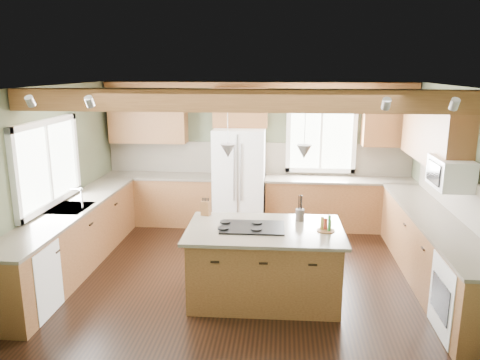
{
  "coord_description": "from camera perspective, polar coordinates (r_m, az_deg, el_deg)",
  "views": [
    {
      "loc": [
        0.47,
        -6.01,
        2.84
      ],
      "look_at": [
        -0.12,
        0.3,
        1.31
      ],
      "focal_mm": 35.0,
      "sensor_mm": 36.0,
      "label": 1
    }
  ],
  "objects": [
    {
      "name": "floor",
      "position": [
        6.66,
        0.79,
        -11.69
      ],
      "size": [
        5.6,
        5.6,
        0.0
      ],
      "primitive_type": "plane",
      "color": "black",
      "rests_on": "ground"
    },
    {
      "name": "ceiling",
      "position": [
        6.03,
        0.87,
        11.26
      ],
      "size": [
        5.6,
        5.6,
        0.0
      ],
      "primitive_type": "plane",
      "rotation": [
        3.14,
        0.0,
        0.0
      ],
      "color": "silver",
      "rests_on": "wall_back"
    },
    {
      "name": "wall_back",
      "position": [
        8.66,
        2.14,
        3.29
      ],
      "size": [
        5.6,
        0.0,
        5.6
      ],
      "primitive_type": "plane",
      "rotation": [
        1.57,
        0.0,
        0.0
      ],
      "color": "#434732",
      "rests_on": "ground"
    },
    {
      "name": "wall_left",
      "position": [
        7.01,
        -22.63,
        -0.21
      ],
      "size": [
        0.0,
        5.0,
        5.0
      ],
      "primitive_type": "plane",
      "rotation": [
        1.57,
        0.0,
        1.57
      ],
      "color": "#434732",
      "rests_on": "ground"
    },
    {
      "name": "wall_right",
      "position": [
        6.62,
        25.75,
        -1.28
      ],
      "size": [
        0.0,
        5.0,
        5.0
      ],
      "primitive_type": "plane",
      "rotation": [
        1.57,
        0.0,
        -1.57
      ],
      "color": "#434732",
      "rests_on": "ground"
    },
    {
      "name": "ceiling_beam",
      "position": [
        5.48,
        0.39,
        9.66
      ],
      "size": [
        5.55,
        0.26,
        0.26
      ],
      "primitive_type": "cube",
      "color": "brown",
      "rests_on": "ceiling"
    },
    {
      "name": "soffit_trim",
      "position": [
        8.43,
        2.18,
        11.49
      ],
      "size": [
        5.55,
        0.2,
        0.1
      ],
      "primitive_type": "cube",
      "color": "brown",
      "rests_on": "ceiling"
    },
    {
      "name": "backsplash_back",
      "position": [
        8.66,
        2.13,
        2.68
      ],
      "size": [
        5.58,
        0.03,
        0.58
      ],
      "primitive_type": "cube",
      "color": "brown",
      "rests_on": "wall_back"
    },
    {
      "name": "backsplash_right",
      "position": [
        6.69,
        25.41,
        -1.92
      ],
      "size": [
        0.03,
        3.7,
        0.58
      ],
      "primitive_type": "cube",
      "color": "brown",
      "rests_on": "wall_right"
    },
    {
      "name": "base_cab_back_left",
      "position": [
        8.85,
        -9.68,
        -2.4
      ],
      "size": [
        2.02,
        0.6,
        0.88
      ],
      "primitive_type": "cube",
      "color": "brown",
      "rests_on": "floor"
    },
    {
      "name": "counter_back_left",
      "position": [
        8.73,
        -9.8,
        0.5
      ],
      "size": [
        2.06,
        0.64,
        0.04
      ],
      "primitive_type": "cube",
      "color": "#4B4337",
      "rests_on": "base_cab_back_left"
    },
    {
      "name": "base_cab_back_right",
      "position": [
        8.61,
        11.94,
        -2.94
      ],
      "size": [
        2.62,
        0.6,
        0.88
      ],
      "primitive_type": "cube",
      "color": "brown",
      "rests_on": "floor"
    },
    {
      "name": "counter_back_right",
      "position": [
        8.49,
        12.09,
        0.03
      ],
      "size": [
        2.66,
        0.64,
        0.04
      ],
      "primitive_type": "cube",
      "color": "#4B4337",
      "rests_on": "base_cab_back_right"
    },
    {
      "name": "base_cab_left",
      "position": [
        7.16,
        -19.68,
        -6.86
      ],
      "size": [
        0.6,
        3.7,
        0.88
      ],
      "primitive_type": "cube",
      "color": "brown",
      "rests_on": "floor"
    },
    {
      "name": "counter_left",
      "position": [
        7.02,
        -19.98,
        -3.34
      ],
      "size": [
        0.64,
        3.74,
        0.04
      ],
      "primitive_type": "cube",
      "color": "#4B4337",
      "rests_on": "base_cab_left"
    },
    {
      "name": "base_cab_right",
      "position": [
        6.82,
        22.48,
        -8.14
      ],
      "size": [
        0.6,
        3.7,
        0.88
      ],
      "primitive_type": "cube",
      "color": "brown",
      "rests_on": "floor"
    },
    {
      "name": "counter_right",
      "position": [
        6.68,
        22.84,
        -4.45
      ],
      "size": [
        0.64,
        3.74,
        0.04
      ],
      "primitive_type": "cube",
      "color": "#4B4337",
      "rests_on": "base_cab_right"
    },
    {
      "name": "upper_cab_back_left",
      "position": [
        8.74,
        -11.14,
        7.44
      ],
      "size": [
        1.4,
        0.35,
        0.9
      ],
      "primitive_type": "cube",
      "color": "brown",
      "rests_on": "wall_back"
    },
    {
      "name": "upper_cab_over_fridge",
      "position": [
        8.4,
        0.06,
        8.83
      ],
      "size": [
        0.96,
        0.35,
        0.7
      ],
      "primitive_type": "cube",
      "color": "brown",
      "rests_on": "wall_back"
    },
    {
      "name": "upper_cab_right",
      "position": [
        7.29,
        22.59,
        5.49
      ],
      "size": [
        0.35,
        2.2,
        0.9
      ],
      "primitive_type": "cube",
      "color": "brown",
      "rests_on": "wall_right"
    },
    {
      "name": "upper_cab_back_corner",
      "position": [
        8.58,
        17.76,
        6.95
      ],
      "size": [
        0.9,
        0.35,
        0.9
      ],
      "primitive_type": "cube",
      "color": "brown",
      "rests_on": "wall_back"
    },
    {
      "name": "window_left",
      "position": [
        7.0,
        -22.48,
        1.88
      ],
      "size": [
        0.04,
        1.6,
        1.05
      ],
      "primitive_type": "cube",
      "color": "white",
      "rests_on": "wall_left"
    },
    {
      "name": "window_back",
      "position": [
        8.61,
        9.84,
        4.73
      ],
      "size": [
        1.1,
        0.04,
        1.0
      ],
      "primitive_type": "cube",
      "color": "white",
      "rests_on": "wall_back"
    },
    {
      "name": "sink",
      "position": [
        7.02,
        -19.98,
        -3.3
      ],
      "size": [
        0.5,
        0.65,
        0.03
      ],
      "primitive_type": "cube",
      "color": "#262628",
      "rests_on": "counter_left"
    },
    {
      "name": "faucet",
      "position": [
        6.91,
        -18.72,
        -2.22
      ],
      "size": [
        0.02,
        0.02,
        0.28
      ],
      "primitive_type": "cylinder",
      "color": "#B2B2B7",
      "rests_on": "sink"
    },
    {
      "name": "dishwasher",
      "position": [
        6.1,
        -24.74,
        -11.05
      ],
      "size": [
        0.6,
        0.6,
        0.84
      ],
      "primitive_type": "cube",
      "color": "white",
      "rests_on": "floor"
    },
    {
      "name": "oven",
      "position": [
        5.7,
        26.18,
        -12.96
      ],
      "size": [
        0.6,
        0.72,
        0.84
      ],
      "primitive_type": "cube",
      "color": "white",
      "rests_on": "floor"
    },
    {
      "name": "microwave",
      "position": [
        6.45,
        24.3,
        0.78
      ],
      "size": [
        0.4,
        0.7,
        0.38
      ],
      "primitive_type": "cube",
      "color": "white",
      "rests_on": "wall_right"
    },
    {
      "name": "pendant_left",
      "position": [
        5.56,
        -1.49,
        3.59
      ],
      "size": [
        0.18,
        0.18,
        0.16
      ],
      "primitive_type": "cone",
      "rotation": [
        3.14,
        0.0,
        0.0
      ],
      "color": "#B2B2B7",
      "rests_on": "ceiling"
    },
    {
      "name": "pendant_right",
      "position": [
        5.54,
        7.82,
        3.43
      ],
      "size": [
        0.18,
        0.18,
        0.16
      ],
      "primitive_type": "cone",
      "rotation": [
        3.14,
        0.0,
        0.0
      ],
      "color": "#B2B2B7",
      "rests_on": "ceiling"
    },
    {
      "name": "refrigerator",
      "position": [
        8.39,
        -0.07,
        0.17
      ],
      "size": [
        0.9,
        0.74,
        1.8
      ],
      "primitive_type": "cube",
      "color": "white",
      "rests_on": "floor"
    },
    {
      "name": "island",
      "position": [
        5.95,
        2.98,
        -10.26
      ],
      "size": [
        1.82,
        1.13,
        0.88
      ],
      "primitive_type": "cube",
      "rotation": [
        0.0,
        0.0,
        0.02
      ],
      "color": "olive",
      "rests_on": "floor"
    },
    {
      "name": "island_top",
      "position": [
        5.78,
        3.03,
        -6.09
      ],
      "size": [
        1.94,
        1.26,
        0.04
      ],
      "primitive_type": "cube",
      "rotation": [
        0.0,
        0.0,
        0.02
      ],
      "color": "#4B4337",
      "rests_on": "island"
    },
    {
      "name": "cooktop",
      "position": [
        5.78,
        1.54,
        -5.77
      ],
      "size": [
        0.79,
        0.53,
        0.02
      ],
      "primitive_type": "cube",
      "rotation": [
        0.0,
        0.0,
        0.02
      ],
      "color": "black",
      "rests_on": "island_top"
    },
    {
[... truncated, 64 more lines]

